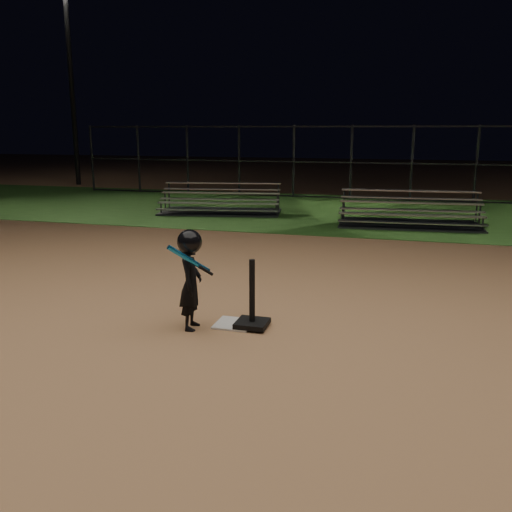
{
  "coord_description": "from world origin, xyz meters",
  "views": [
    {
      "loc": [
        1.99,
        -6.09,
        2.35
      ],
      "look_at": [
        0.0,
        1.0,
        0.65
      ],
      "focal_mm": 38.48,
      "sensor_mm": 36.0,
      "label": 1
    }
  ],
  "objects": [
    {
      "name": "ground",
      "position": [
        0.0,
        0.0,
        0.0
      ],
      "size": [
        80.0,
        80.0,
        0.0
      ],
      "primitive_type": "plane",
      "color": "#AC794E",
      "rests_on": "ground"
    },
    {
      "name": "bleacher_right",
      "position": [
        2.02,
        7.96,
        0.17
      ],
      "size": [
        3.54,
        1.9,
        0.84
      ],
      "rotation": [
        0.0,
        0.0,
        0.07
      ],
      "color": "#B7B7BC",
      "rests_on": "ground"
    },
    {
      "name": "batting_tee",
      "position": [
        0.24,
        -0.03,
        0.18
      ],
      "size": [
        0.38,
        0.38,
        0.83
      ],
      "color": "black",
      "rests_on": "home_plate"
    },
    {
      "name": "grass_strip",
      "position": [
        0.0,
        10.0,
        0.01
      ],
      "size": [
        60.0,
        8.0,
        0.01
      ],
      "primitive_type": "cube",
      "color": "#244D18",
      "rests_on": "ground"
    },
    {
      "name": "light_pole_left",
      "position": [
        -12.0,
        14.94,
        4.95
      ],
      "size": [
        0.9,
        0.53,
        8.3
      ],
      "color": "#2D2D30",
      "rests_on": "ground"
    },
    {
      "name": "bleacher_left",
      "position": [
        -3.23,
        8.75,
        0.17
      ],
      "size": [
        3.64,
        2.22,
        0.83
      ],
      "rotation": [
        0.0,
        0.0,
        0.17
      ],
      "color": "silver",
      "rests_on": "ground"
    },
    {
      "name": "backstop_fence",
      "position": [
        0.0,
        13.0,
        1.25
      ],
      "size": [
        20.08,
        0.08,
        2.5
      ],
      "color": "#38383D",
      "rests_on": "ground"
    },
    {
      "name": "home_plate",
      "position": [
        0.0,
        0.0,
        0.01
      ],
      "size": [
        0.45,
        0.45,
        0.02
      ],
      "primitive_type": "cube",
      "color": "beige",
      "rests_on": "ground"
    },
    {
      "name": "child_batter",
      "position": [
        -0.46,
        -0.24,
        0.64
      ],
      "size": [
        0.44,
        0.58,
        1.22
      ],
      "rotation": [
        0.0,
        0.0,
        1.72
      ],
      "color": "black",
      "rests_on": "ground"
    }
  ]
}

